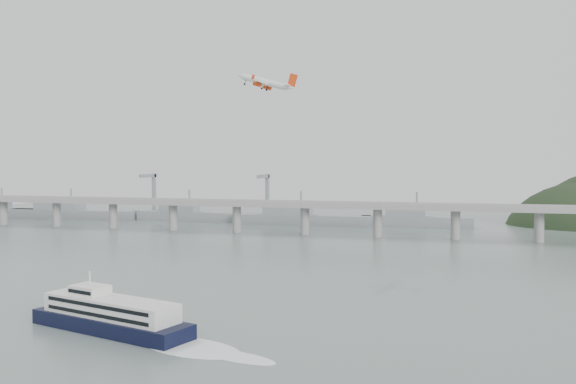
% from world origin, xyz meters
% --- Properties ---
extents(ground, '(900.00, 900.00, 0.00)m').
position_xyz_m(ground, '(0.00, 0.00, 0.00)').
color(ground, slate).
rests_on(ground, ground).
extents(bridge, '(800.00, 22.00, 23.90)m').
position_xyz_m(bridge, '(-1.15, 200.00, 17.65)').
color(bridge, gray).
rests_on(bridge, ground).
extents(distant_fleet, '(453.00, 60.90, 40.00)m').
position_xyz_m(distant_fleet, '(-155.36, 265.08, 6.22)').
color(distant_fleet, gray).
rests_on(distant_fleet, ground).
extents(ferry, '(87.08, 33.10, 16.76)m').
position_xyz_m(ferry, '(-22.71, -51.14, 4.54)').
color(ferry, black).
rests_on(ferry, ground).
extents(airliner, '(32.87, 30.08, 11.41)m').
position_xyz_m(airliner, '(-15.51, 70.91, 86.95)').
color(airliner, white).
rests_on(airliner, ground).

